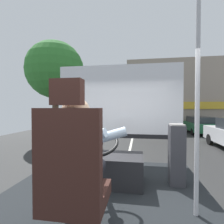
# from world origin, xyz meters

# --- Properties ---
(ground) EXTENTS (18.00, 44.00, 0.06)m
(ground) POSITION_xyz_m (0.00, 8.80, -0.02)
(ground) COLOR #2B2B2B
(driver_seat) EXTENTS (0.48, 0.48, 1.28)m
(driver_seat) POSITION_xyz_m (-0.08, -0.60, 1.37)
(driver_seat) COLOR black
(driver_seat) RESTS_ON bus_floor
(bus_driver) EXTENTS (0.78, 0.58, 0.75)m
(bus_driver) POSITION_xyz_m (-0.08, -0.47, 1.53)
(bus_driver) COLOR black
(bus_driver) RESTS_ON driver_seat
(steering_console) EXTENTS (1.10, 0.95, 0.78)m
(steering_console) POSITION_xyz_m (-0.08, 0.56, 1.06)
(steering_console) COLOR black
(steering_console) RESTS_ON bus_floor
(handrail_pole) EXTENTS (0.04, 0.04, 2.19)m
(handrail_pole) POSITION_xyz_m (0.98, -0.02, 1.94)
(handrail_pole) COLOR #B7B7BC
(handrail_pole) RESTS_ON bus_floor
(fare_box) EXTENTS (0.20, 0.22, 0.85)m
(fare_box) POSITION_xyz_m (0.94, 0.67, 1.27)
(fare_box) COLOR #333338
(fare_box) RESTS_ON bus_floor
(windshield_panel) EXTENTS (2.50, 0.08, 1.48)m
(windshield_panel) POSITION_xyz_m (0.00, 1.62, 1.89)
(windshield_panel) COLOR white
(street_tree) EXTENTS (3.33, 3.33, 5.81)m
(street_tree) POSITION_xyz_m (-4.46, 7.60, 4.12)
(street_tree) COLOR #4C3828
(street_tree) RESTS_ON ground
(shop_building) EXTENTS (11.37, 5.96, 6.19)m
(shop_building) POSITION_xyz_m (5.01, 16.34, 3.09)
(shop_building) COLOR gray
(shop_building) RESTS_ON ground
(parked_car_green) EXTENTS (1.84, 4.08, 1.26)m
(parked_car_green) POSITION_xyz_m (4.98, 12.07, 0.65)
(parked_car_green) COLOR #195633
(parked_car_green) RESTS_ON ground
(parked_car_silver) EXTENTS (1.79, 4.04, 1.32)m
(parked_car_silver) POSITION_xyz_m (5.02, 16.68, 0.68)
(parked_car_silver) COLOR silver
(parked_car_silver) RESTS_ON ground
(parked_car_blue) EXTENTS (1.97, 4.26, 1.25)m
(parked_car_blue) POSITION_xyz_m (4.97, 23.16, 0.65)
(parked_car_blue) COLOR navy
(parked_car_blue) RESTS_ON ground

